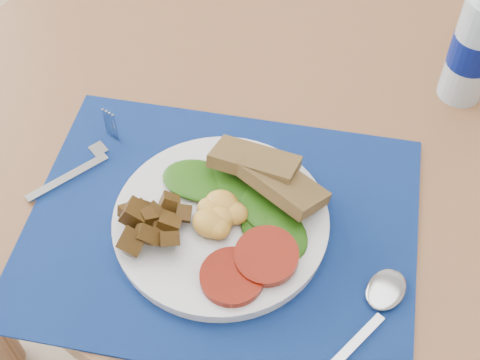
{
  "coord_description": "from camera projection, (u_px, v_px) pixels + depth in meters",
  "views": [
    {
      "loc": [
        0.13,
        -0.39,
        1.43
      ],
      "look_at": [
        -0.15,
        0.01,
        0.8
      ],
      "focal_mm": 50.0,
      "sensor_mm": 36.0,
      "label": 1
    }
  ],
  "objects": [
    {
      "name": "spoon",
      "position": [
        374.0,
        309.0,
        0.74
      ],
      "size": [
        0.04,
        0.18,
        0.01
      ],
      "rotation": [
        0.0,
        0.0,
        -0.18
      ],
      "color": "#B2B5BA",
      "rests_on": "placemat"
    },
    {
      "name": "water_bottle",
      "position": [
        477.0,
        41.0,
        0.88
      ],
      "size": [
        0.06,
        0.06,
        0.22
      ],
      "color": "#ADBFCC",
      "rests_on": "table"
    },
    {
      "name": "placemat",
      "position": [
        221.0,
        227.0,
        0.81
      ],
      "size": [
        0.58,
        0.53,
        0.0
      ],
      "primitive_type": "cube",
      "rotation": [
        0.0,
        0.0,
        0.42
      ],
      "color": "black",
      "rests_on": "table"
    },
    {
      "name": "breakfast_plate",
      "position": [
        216.0,
        218.0,
        0.8
      ],
      "size": [
        0.26,
        0.26,
        0.06
      ],
      "rotation": [
        0.0,
        0.0,
        0.11
      ],
      "color": "silver",
      "rests_on": "placemat"
    },
    {
      "name": "table",
      "position": [
        406.0,
        200.0,
        0.95
      ],
      "size": [
        1.4,
        0.9,
        0.75
      ],
      "color": "brown",
      "rests_on": "ground"
    },
    {
      "name": "fork",
      "position": [
        87.0,
        159.0,
        0.88
      ],
      "size": [
        0.04,
        0.17,
        0.0
      ],
      "rotation": [
        0.0,
        0.0,
        -0.29
      ],
      "color": "#B2B5BA",
      "rests_on": "placemat"
    }
  ]
}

